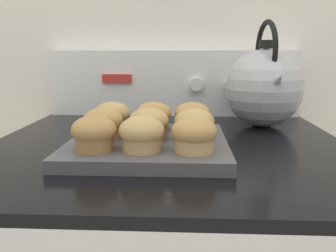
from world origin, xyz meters
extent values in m
cube|color=silver|center=(0.00, 0.74, 1.20)|extent=(8.00, 0.05, 2.40)
cube|color=black|center=(0.00, 0.37, 0.93)|extent=(0.73, 0.70, 0.02)
cube|color=white|center=(0.00, 0.69, 1.03)|extent=(0.71, 0.05, 0.19)
cube|color=#B72D23|center=(-0.16, 0.66, 1.04)|extent=(0.08, 0.01, 0.02)
cylinder|color=white|center=(0.07, 0.65, 1.03)|extent=(0.04, 0.02, 0.04)
cylinder|color=white|center=(0.16, 0.65, 1.03)|extent=(0.04, 0.02, 0.04)
cylinder|color=white|center=(0.26, 0.65, 1.03)|extent=(0.04, 0.02, 0.04)
cube|color=#4C4C51|center=(-0.03, 0.30, 0.95)|extent=(0.29, 0.29, 0.02)
cylinder|color=olive|center=(-0.12, 0.22, 0.97)|extent=(0.06, 0.06, 0.03)
ellipsoid|color=#B2844C|center=(-0.12, 0.22, 0.99)|extent=(0.07, 0.07, 0.05)
cylinder|color=tan|center=(-0.04, 0.22, 0.97)|extent=(0.06, 0.06, 0.03)
ellipsoid|color=tan|center=(-0.04, 0.22, 0.99)|extent=(0.07, 0.07, 0.05)
cylinder|color=tan|center=(0.05, 0.21, 0.97)|extent=(0.06, 0.06, 0.03)
ellipsoid|color=tan|center=(0.05, 0.21, 0.99)|extent=(0.07, 0.07, 0.05)
cylinder|color=olive|center=(-0.12, 0.30, 0.97)|extent=(0.06, 0.06, 0.03)
ellipsoid|color=tan|center=(-0.12, 0.30, 0.99)|extent=(0.07, 0.07, 0.05)
cylinder|color=#A37A4C|center=(-0.03, 0.30, 0.97)|extent=(0.06, 0.06, 0.03)
ellipsoid|color=tan|center=(-0.03, 0.30, 0.99)|extent=(0.07, 0.07, 0.05)
cylinder|color=#A37A4C|center=(0.05, 0.30, 0.97)|extent=(0.06, 0.06, 0.03)
ellipsoid|color=tan|center=(0.05, 0.30, 0.99)|extent=(0.07, 0.07, 0.05)
cylinder|color=olive|center=(-0.12, 0.38, 0.97)|extent=(0.06, 0.06, 0.03)
ellipsoid|color=tan|center=(-0.12, 0.38, 0.99)|extent=(0.07, 0.07, 0.05)
cylinder|color=tan|center=(-0.03, 0.38, 0.97)|extent=(0.06, 0.06, 0.03)
ellipsoid|color=tan|center=(-0.03, 0.38, 0.99)|extent=(0.07, 0.07, 0.05)
cylinder|color=olive|center=(0.05, 0.38, 0.97)|extent=(0.06, 0.06, 0.03)
ellipsoid|color=tan|center=(0.05, 0.38, 0.99)|extent=(0.07, 0.07, 0.05)
sphere|color=#ADAFB5|center=(0.23, 0.53, 1.03)|extent=(0.19, 0.19, 0.19)
cylinder|color=black|center=(0.23, 0.53, 1.14)|extent=(0.03, 0.03, 0.02)
cone|color=#ADAFB5|center=(0.24, 0.44, 1.05)|extent=(0.05, 0.07, 0.06)
torus|color=black|center=(0.23, 0.53, 1.12)|extent=(0.03, 0.15, 0.15)
camera|label=1|loc=(0.04, -0.35, 1.12)|focal=38.00mm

